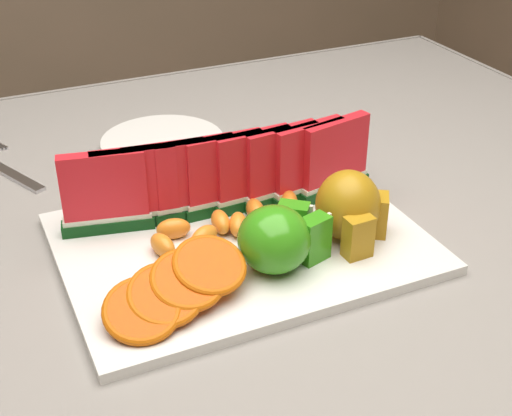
% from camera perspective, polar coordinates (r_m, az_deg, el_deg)
% --- Properties ---
extents(table, '(1.40, 0.90, 0.75)m').
position_cam_1_polar(table, '(0.91, -8.46, -7.72)').
color(table, '#523C1E').
rests_on(table, ground).
extents(tablecloth, '(1.53, 1.03, 0.20)m').
position_cam_1_polar(tablecloth, '(0.87, -8.77, -4.47)').
color(tablecloth, gray).
rests_on(tablecloth, table).
extents(platter, '(0.40, 0.30, 0.01)m').
position_cam_1_polar(platter, '(0.81, -1.20, -2.81)').
color(platter, silver).
rests_on(platter, tablecloth).
extents(apple_cluster, '(0.11, 0.09, 0.07)m').
position_cam_1_polar(apple_cluster, '(0.75, 1.88, -2.43)').
color(apple_cluster, '#21811C').
rests_on(apple_cluster, platter).
extents(pear_cluster, '(0.10, 0.10, 0.08)m').
position_cam_1_polar(pear_cluster, '(0.80, 7.56, 0.03)').
color(pear_cluster, '#AA7C08').
rests_on(pear_cluster, platter).
extents(side_plate, '(0.20, 0.20, 0.01)m').
position_cam_1_polar(side_plate, '(1.06, -7.48, 5.27)').
color(side_plate, silver).
rests_on(side_plate, tablecloth).
extents(fork, '(0.08, 0.19, 0.00)m').
position_cam_1_polar(fork, '(1.04, -19.51, 3.04)').
color(fork, silver).
rests_on(fork, tablecloth).
extents(watermelon_row, '(0.39, 0.07, 0.10)m').
position_cam_1_polar(watermelon_row, '(0.84, -2.50, 2.56)').
color(watermelon_row, '#0A370C').
rests_on(watermelon_row, platter).
extents(orange_fan_front, '(0.17, 0.11, 0.05)m').
position_cam_1_polar(orange_fan_front, '(0.70, -6.37, -6.29)').
color(orange_fan_front, '#CD4D0E').
rests_on(orange_fan_front, platter).
extents(orange_fan_back, '(0.22, 0.09, 0.04)m').
position_cam_1_polar(orange_fan_back, '(0.88, -7.02, 1.75)').
color(orange_fan_back, '#CD4D0E').
rests_on(orange_fan_back, platter).
extents(tangerine_segments, '(0.20, 0.07, 0.02)m').
position_cam_1_polar(tangerine_segments, '(0.81, -2.23, -1.22)').
color(tangerine_segments, orange).
rests_on(tangerine_segments, platter).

